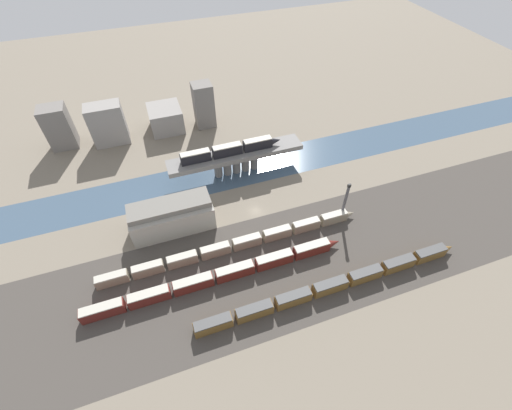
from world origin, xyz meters
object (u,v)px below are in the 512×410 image
train_yard_near (334,285)px  train_yard_mid (219,276)px  train_yard_far (235,245)px  train_on_bridge (231,149)px  signal_tower (345,202)px  warehouse_building (172,216)px

train_yard_near → train_yard_mid: (-31.00, 13.88, 0.11)m
train_yard_far → train_yard_near: bearing=-45.2°
train_yard_near → train_yard_mid: 33.97m
train_yard_mid → train_yard_near: bearing=-24.1°
train_on_bridge → train_yard_mid: train_on_bridge is taller
train_yard_near → signal_tower: 29.61m
train_yard_near → warehouse_building: bearing=135.4°
train_yard_near → train_on_bridge: bearing=102.6°
train_on_bridge → train_yard_mid: bearing=-111.0°
warehouse_building → signal_tower: 58.21m
train_on_bridge → warehouse_building: train_on_bridge is taller
train_yard_mid → train_yard_far: size_ratio=0.92×
train_yard_far → signal_tower: bearing=1.2°
train_on_bridge → train_yard_far: train_on_bridge is taller
train_yard_far → signal_tower: signal_tower is taller
train_on_bridge → train_yard_mid: size_ratio=0.49×
train_yard_far → warehouse_building: warehouse_building is taller
train_yard_mid → train_yard_far: 12.29m
train_yard_mid → train_yard_far: bearing=50.9°
train_yard_near → train_yard_far: 33.01m
warehouse_building → train_on_bridge: bearing=37.1°
train_yard_near → signal_tower: bearing=56.6°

